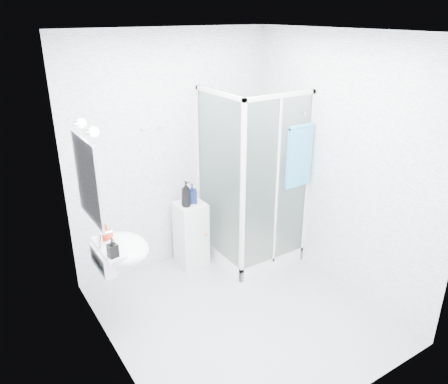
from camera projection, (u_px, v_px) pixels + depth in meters
room at (241, 190)px, 3.79m from camera, size 2.40×2.60×2.60m
shower_enclosure at (249, 225)px, 5.05m from camera, size 0.90×0.95×2.00m
wall_basin at (119, 250)px, 3.84m from camera, size 0.46×0.56×0.35m
mirror at (87, 180)px, 3.47m from camera, size 0.02×0.60×0.70m
vanity_lights at (87, 127)px, 3.33m from camera, size 0.10×0.40×0.08m
wall_hooks at (152, 128)px, 4.52m from camera, size 0.23×0.06×0.03m
storage_cabinet at (191, 234)px, 4.99m from camera, size 0.32×0.34×0.76m
hand_towel at (300, 155)px, 4.56m from camera, size 0.32×0.05×0.68m
shampoo_bottle_a at (186, 194)px, 4.73m from camera, size 0.14×0.14×0.29m
shampoo_bottle_b at (192, 194)px, 4.83m from camera, size 0.13×0.13×0.22m
soap_dispenser_orange at (106, 233)px, 3.83m from camera, size 0.15×0.15×0.16m
soap_dispenser_black at (113, 248)px, 3.58m from camera, size 0.09×0.09×0.17m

